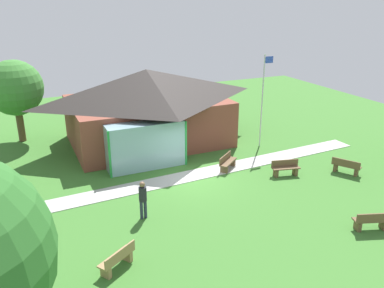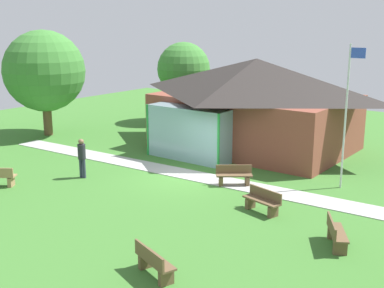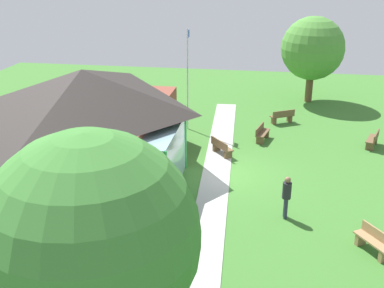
{
  "view_description": "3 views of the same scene",
  "coord_description": "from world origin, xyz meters",
  "views": [
    {
      "loc": [
        -7.95,
        -17.35,
        9.1
      ],
      "look_at": [
        0.74,
        1.97,
        1.2
      ],
      "focal_mm": 37.39,
      "sensor_mm": 36.0,
      "label": 1
    },
    {
      "loc": [
        12.76,
        -16.53,
        6.64
      ],
      "look_at": [
        -0.7,
        1.4,
        1.15
      ],
      "focal_mm": 46.85,
      "sensor_mm": 36.0,
      "label": 2
    },
    {
      "loc": [
        -20.12,
        -1.68,
        9.42
      ],
      "look_at": [
        0.47,
        1.68,
        1.2
      ],
      "focal_mm": 44.38,
      "sensor_mm": 36.0,
      "label": 3
    }
  ],
  "objects": [
    {
      "name": "bench_lawn_far_right",
      "position": [
        7.81,
        -2.69,
        0.4
      ],
      "size": [
        1.13,
        1.52,
        0.84
      ],
      "rotation": [
        0.0,
        0.0,
        5.24
      ],
      "color": "brown",
      "rests_on": "ground_plane"
    },
    {
      "name": "bench_front_right",
      "position": [
        4.63,
        -7.4,
        0.4
      ],
      "size": [
        1.56,
        0.91,
        0.84
      ],
      "rotation": [
        0.0,
        0.0,
        5.94
      ],
      "color": "brown",
      "rests_on": "ground_plane"
    },
    {
      "name": "pavilion",
      "position": [
        -0.4,
        6.4,
        2.48
      ],
      "size": [
        10.62,
        8.5,
        4.78
      ],
      "color": "brown",
      "rests_on": "ground_plane"
    },
    {
      "name": "bench_rear_near_path",
      "position": [
        2.2,
        0.44,
        0.4
      ],
      "size": [
        1.45,
        1.27,
        0.84
      ],
      "rotation": [
        0.0,
        0.0,
        3.81
      ],
      "color": "brown",
      "rests_on": "ground_plane"
    },
    {
      "name": "bench_front_left",
      "position": [
        -5.52,
        -5.58,
        0.4
      ],
      "size": [
        1.49,
        1.19,
        0.84
      ],
      "rotation": [
        0.0,
        0.0,
        0.58
      ],
      "color": "#9E7A51",
      "rests_on": "ground_plane"
    },
    {
      "name": "visitor_strolling_lawn",
      "position": [
        -3.64,
        -2.65,
        1.02
      ],
      "size": [
        0.34,
        0.34,
        1.74
      ],
      "rotation": [
        0.0,
        0.0,
        0.1
      ],
      "color": "#2D3347",
      "rests_on": "ground_plane"
    },
    {
      "name": "ground_plane",
      "position": [
        0.0,
        0.0,
        0.0
      ],
      "size": [
        44.0,
        44.0,
        0.0
      ],
      "primitive_type": "plane",
      "color": "#3D752D"
    },
    {
      "name": "bench_mid_right",
      "position": [
        4.66,
        -1.54,
        0.4
      ],
      "size": [
        1.56,
        0.79,
        0.84
      ],
      "rotation": [
        0.0,
        0.0,
        2.9
      ],
      "color": "brown",
      "rests_on": "ground_plane"
    },
    {
      "name": "flagpole",
      "position": [
        5.92,
        2.81,
        3.21
      ],
      "size": [
        0.64,
        0.08,
        5.83
      ],
      "color": "silver",
      "rests_on": "ground_plane"
    },
    {
      "name": "footpath",
      "position": [
        0.0,
        0.45,
        0.01
      ],
      "size": [
        22.41,
        2.43,
        0.03
      ],
      "primitive_type": "cube",
      "rotation": [
        0.0,
        0.0,
        0.05
      ],
      "color": "#ADADA8",
      "rests_on": "ground_plane"
    },
    {
      "name": "tree_behind_pavilion_left",
      "position": [
        -7.96,
        10.14,
        3.55
      ],
      "size": [
        3.55,
        3.55,
        5.35
      ],
      "color": "brown",
      "rests_on": "ground_plane"
    }
  ]
}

